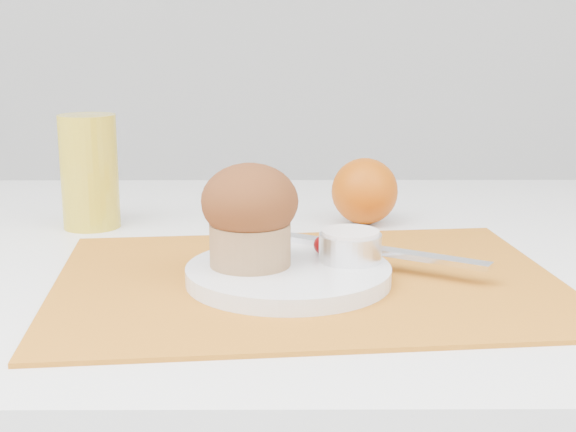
{
  "coord_description": "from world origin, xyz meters",
  "views": [
    {
      "loc": [
        0.02,
        -0.83,
        0.99
      ],
      "look_at": [
        0.03,
        -0.02,
        0.8
      ],
      "focal_mm": 50.0,
      "sensor_mm": 36.0,
      "label": 1
    }
  ],
  "objects_px": {
    "juice_glass": "(89,172)",
    "muffin": "(250,214)",
    "plate": "(288,274)",
    "orange": "(365,191)"
  },
  "relations": [
    {
      "from": "plate",
      "to": "orange",
      "type": "distance_m",
      "value": 0.27
    },
    {
      "from": "juice_glass",
      "to": "muffin",
      "type": "height_order",
      "value": "juice_glass"
    },
    {
      "from": "plate",
      "to": "juice_glass",
      "type": "height_order",
      "value": "juice_glass"
    },
    {
      "from": "orange",
      "to": "plate",
      "type": "bearing_deg",
      "value": -111.13
    },
    {
      "from": "orange",
      "to": "muffin",
      "type": "distance_m",
      "value": 0.28
    },
    {
      "from": "plate",
      "to": "muffin",
      "type": "xyz_separation_m",
      "value": [
        -0.04,
        0.0,
        0.06
      ]
    },
    {
      "from": "orange",
      "to": "juice_glass",
      "type": "relative_size",
      "value": 0.6
    },
    {
      "from": "plate",
      "to": "muffin",
      "type": "distance_m",
      "value": 0.07
    },
    {
      "from": "plate",
      "to": "orange",
      "type": "relative_size",
      "value": 2.36
    },
    {
      "from": "muffin",
      "to": "plate",
      "type": "bearing_deg",
      "value": -6.86
    }
  ]
}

